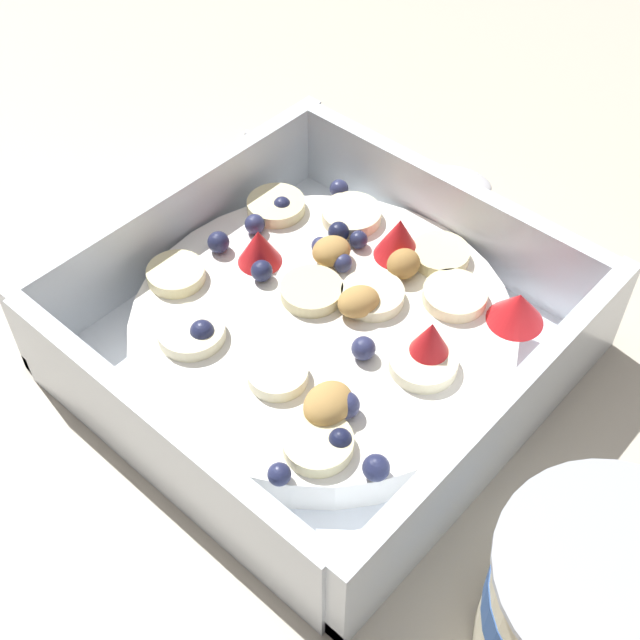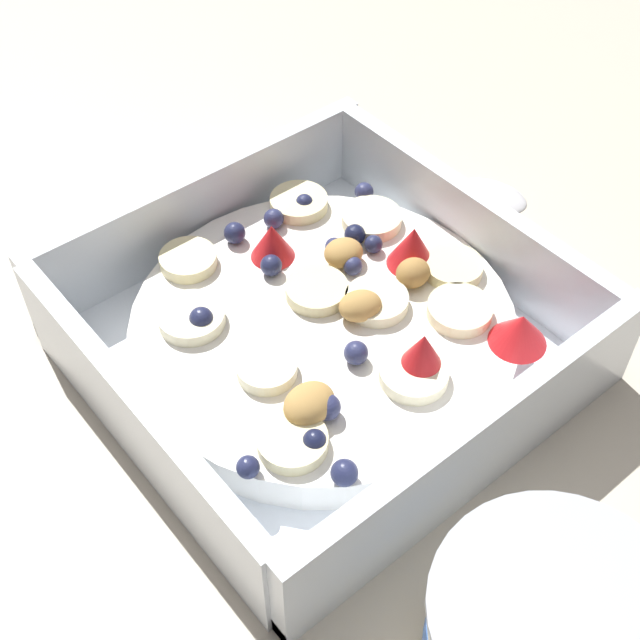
{
  "view_description": "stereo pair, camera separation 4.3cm",
  "coord_description": "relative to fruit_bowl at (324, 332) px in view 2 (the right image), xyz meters",
  "views": [
    {
      "loc": [
        0.22,
        0.18,
        0.35
      ],
      "look_at": [
        0.0,
        -0.01,
        0.03
      ],
      "focal_mm": 47.76,
      "sensor_mm": 36.0,
      "label": 1
    },
    {
      "loc": [
        0.19,
        0.21,
        0.35
      ],
      "look_at": [
        0.0,
        -0.01,
        0.03
      ],
      "focal_mm": 47.76,
      "sensor_mm": 36.0,
      "label": 2
    }
  ],
  "objects": [
    {
      "name": "spoon",
      "position": [
        -0.16,
        -0.06,
        -0.02
      ],
      "size": [
        0.08,
        0.17,
        0.01
      ],
      "color": "silver",
      "rests_on": "ground"
    },
    {
      "name": "fruit_bowl",
      "position": [
        0.0,
        0.0,
        0.0
      ],
      "size": [
        0.22,
        0.22,
        0.06
      ],
      "color": "white",
      "rests_on": "ground"
    },
    {
      "name": "ground_plane",
      "position": [
        -0.0,
        0.01,
        -0.02
      ],
      "size": [
        2.4,
        2.4,
        0.0
      ],
      "primitive_type": "plane",
      "color": "beige"
    }
  ]
}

